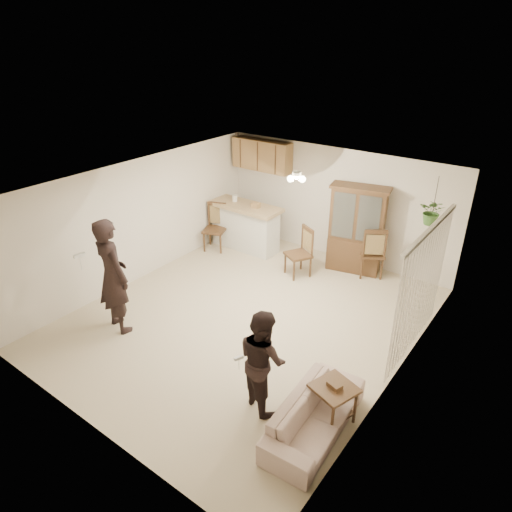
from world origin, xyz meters
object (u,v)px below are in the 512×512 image
Objects in this scene: side_table at (333,403)px; chair_hutch_right at (370,261)px; child at (262,365)px; adult at (114,283)px; sofa at (315,409)px; chair_bar at (215,237)px; china_hutch at (356,230)px; chair_hutch_left at (298,262)px.

chair_hutch_right reaches higher than side_table.
child reaches higher than side_table.
child is 1.06m from side_table.
side_table is 0.57× the size of chair_hutch_right.
adult reaches higher than child.
side_table is (0.94, 0.30, -0.38)m from child.
sofa is 1.69× the size of chair_bar.
chair_hutch_right is at bearing -5.71° from chair_bar.
china_hutch is at bearing -3.74° from chair_bar.
adult is 1.33× the size of child.
chair_hutch_right is at bearing 107.36° from side_table.
chair_hutch_left is (-2.42, 3.48, -0.06)m from sofa.
child is 2.07× the size of side_table.
chair_hutch_right reaches higher than sofa.
china_hutch is at bearing 77.17° from chair_hutch_left.
adult is 5.24m from chair_hutch_right.
sofa is 5.80m from chair_bar.
child is at bearing 61.69° from chair_hutch_right.
chair_bar is at bearing 146.93° from side_table.
chair_hutch_right reaches higher than chair_bar.
sofa is 1.65× the size of chair_hutch_right.
chair_hutch_right is at bearing -13.33° from china_hutch.
sofa is at bearing -169.21° from adult.
chair_bar reaches higher than chair_hutch_left.
china_hutch is (-1.58, 4.42, 0.57)m from sofa.
adult is 3.56m from chair_bar.
chair_bar is at bearing -16.84° from chair_hutch_right.
adult is at bearing -99.27° from chair_bar.
adult is at bearing -84.31° from chair_hutch_left.
chair_hutch_left is (-2.52, 3.18, 0.01)m from side_table.
child is at bearing -36.56° from chair_hutch_left.
chair_hutch_left is at bearing 4.30° from chair_hutch_right.
chair_hutch_right is (-0.35, 4.42, -0.35)m from child.
chair_bar is at bearing -66.98° from adult.
chair_hutch_right is at bearing 11.42° from sofa.
side_table is at bearing -22.58° from chair_hutch_left.
side_table is (0.10, 0.30, -0.07)m from sofa.
chair_hutch_right is (0.39, -0.00, -0.62)m from china_hutch.
chair_bar is (-0.75, 3.43, -0.59)m from adult.
side_table is at bearing -80.44° from china_hutch.
adult reaches higher than sofa.
child reaches higher than chair_hutch_right.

